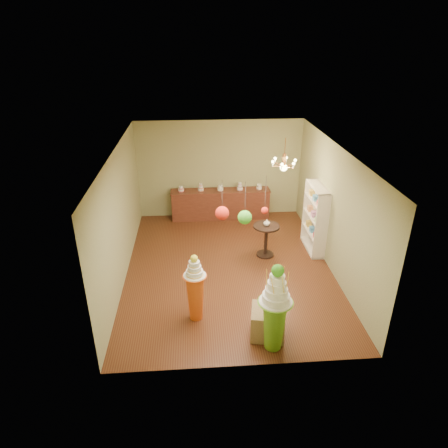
{
  "coord_description": "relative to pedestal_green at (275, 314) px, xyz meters",
  "views": [
    {
      "loc": [
        -0.76,
        -8.45,
        5.32
      ],
      "look_at": [
        -0.12,
        0.0,
        1.21
      ],
      "focal_mm": 32.0,
      "sensor_mm": 36.0,
      "label": 1
    }
  ],
  "objects": [
    {
      "name": "shelving_unit",
      "position": [
        1.76,
        3.62,
        0.14
      ],
      "size": [
        0.33,
        1.2,
        1.8
      ],
      "color": "white",
      "rests_on": "floor"
    },
    {
      "name": "sideboard",
      "position": [
        -0.58,
        5.79,
        -0.28
      ],
      "size": [
        3.04,
        0.54,
        1.16
      ],
      "color": "#5E2B1D",
      "rests_on": "floor"
    },
    {
      "name": "pom_red_left",
      "position": [
        -0.88,
        0.9,
        1.6
      ],
      "size": [
        0.25,
        0.25,
        0.76
      ],
      "color": "#3A302A",
      "rests_on": "ceiling"
    },
    {
      "name": "wall_right",
      "position": [
        1.92,
        2.82,
        0.74
      ],
      "size": [
        0.04,
        6.5,
        3.0
      ],
      "primitive_type": "cube",
      "color": "#9BA16E",
      "rests_on": "ground"
    },
    {
      "name": "burlap_riser",
      "position": [
        -0.05,
        0.35,
        -0.48
      ],
      "size": [
        0.73,
        0.73,
        0.57
      ],
      "primitive_type": "cube",
      "rotation": [
        0.0,
        0.0,
        -0.18
      ],
      "color": "#967B52",
      "rests_on": "floor"
    },
    {
      "name": "round_table",
      "position": [
        0.43,
        3.36,
        -0.2
      ],
      "size": [
        0.79,
        0.79,
        0.87
      ],
      "rotation": [
        0.0,
        0.0,
        0.18
      ],
      "color": "black",
      "rests_on": "floor"
    },
    {
      "name": "chandelier",
      "position": [
        0.87,
        3.79,
        1.54
      ],
      "size": [
        0.76,
        0.76,
        0.85
      ],
      "rotation": [
        0.0,
        0.0,
        0.14
      ],
      "color": "#E68F51",
      "rests_on": "ceiling"
    },
    {
      "name": "floor",
      "position": [
        -0.58,
        2.82,
        -0.76
      ],
      "size": [
        6.5,
        6.5,
        0.0
      ],
      "primitive_type": "plane",
      "color": "#532A16",
      "rests_on": "ground"
    },
    {
      "name": "pom_red_right",
      "position": [
        -0.07,
        1.06,
        1.57
      ],
      "size": [
        0.13,
        0.13,
        0.75
      ],
      "color": "#3A302A",
      "rests_on": "ceiling"
    },
    {
      "name": "wall_front",
      "position": [
        -0.58,
        -0.43,
        0.74
      ],
      "size": [
        5.0,
        0.04,
        3.0
      ],
      "primitive_type": "cube",
      "color": "#9BA16E",
      "rests_on": "ground"
    },
    {
      "name": "wall_back",
      "position": [
        -0.58,
        6.07,
        0.74
      ],
      "size": [
        5.0,
        0.04,
        3.0
      ],
      "primitive_type": "cube",
      "color": "#9BA16E",
      "rests_on": "ground"
    },
    {
      "name": "wall_left",
      "position": [
        -3.08,
        2.82,
        0.74
      ],
      "size": [
        0.04,
        6.5,
        3.0
      ],
      "primitive_type": "cube",
      "color": "#9BA16E",
      "rests_on": "ground"
    },
    {
      "name": "ceiling",
      "position": [
        -0.58,
        2.82,
        2.24
      ],
      "size": [
        6.5,
        6.5,
        0.0
      ],
      "primitive_type": "plane",
      "rotation": [
        3.14,
        0.0,
        0.0
      ],
      "color": "white",
      "rests_on": "ground"
    },
    {
      "name": "vase",
      "position": [
        0.43,
        3.36,
        0.19
      ],
      "size": [
        0.19,
        0.19,
        0.17
      ],
      "primitive_type": "imported",
      "rotation": [
        0.0,
        0.0,
        0.16
      ],
      "color": "white",
      "rests_on": "round_table"
    },
    {
      "name": "pom_green_mid",
      "position": [
        -0.48,
        0.78,
        1.56
      ],
      "size": [
        0.25,
        0.25,
        0.8
      ],
      "color": "#3A302A",
      "rests_on": "ceiling"
    },
    {
      "name": "pedestal_orange",
      "position": [
        -1.41,
        0.95,
        -0.13
      ],
      "size": [
        0.45,
        0.45,
        1.48
      ],
      "rotation": [
        0.0,
        0.0,
        -0.01
      ],
      "color": "#DA5619",
      "rests_on": "floor"
    },
    {
      "name": "pedestal_green",
      "position": [
        0.0,
        0.0,
        0.0
      ],
      "size": [
        0.71,
        0.71,
        1.78
      ],
      "rotation": [
        0.0,
        0.0,
        -0.21
      ],
      "color": "#6BB327",
      "rests_on": "floor"
    }
  ]
}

